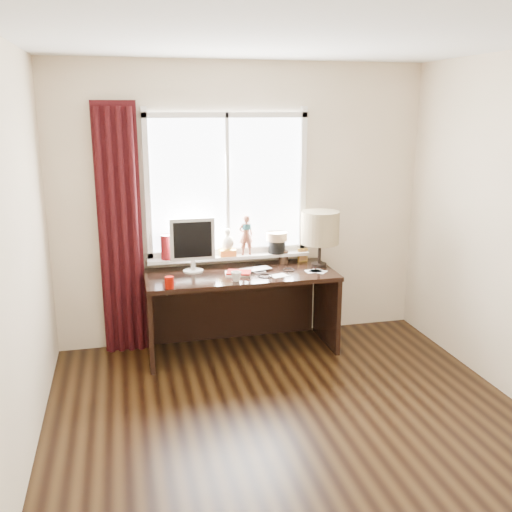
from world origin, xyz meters
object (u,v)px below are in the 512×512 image
object	(u,v)px
laptop	(255,270)
monitor	(192,242)
mug	(236,276)
table_lamp	(320,228)
red_cup	(169,282)
desk	(239,295)

from	to	relation	value
laptop	monitor	world-z (taller)	monitor
mug	table_lamp	size ratio (longest dim) A/B	0.17
red_cup	desk	xyz separation A→B (m)	(0.66, 0.40, -0.29)
red_cup	laptop	bearing A→B (deg)	22.42
red_cup	monitor	world-z (taller)	monitor
laptop	mug	world-z (taller)	mug
monitor	desk	bearing A→B (deg)	-5.87
mug	red_cup	world-z (taller)	red_cup
desk	monitor	distance (m)	0.66
mug	desk	world-z (taller)	mug
laptop	table_lamp	bearing A→B (deg)	-12.24
mug	red_cup	bearing A→B (deg)	-173.36
mug	laptop	bearing A→B (deg)	49.52
monitor	red_cup	bearing A→B (deg)	-119.86
desk	table_lamp	world-z (taller)	table_lamp
mug	desk	xyz separation A→B (m)	(0.09, 0.33, -0.29)
mug	monitor	world-z (taller)	monitor
table_lamp	desk	bearing A→B (deg)	175.98
red_cup	table_lamp	world-z (taller)	table_lamp
mug	monitor	xyz separation A→B (m)	(-0.32, 0.37, 0.23)
laptop	desk	bearing A→B (deg)	139.34
laptop	table_lamp	xyz separation A→B (m)	(0.62, 0.02, 0.35)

